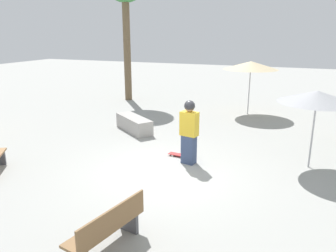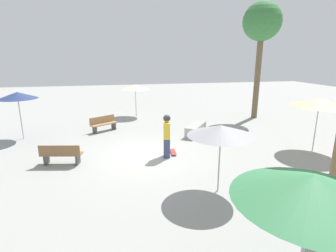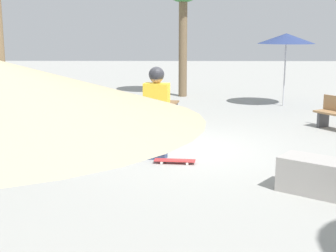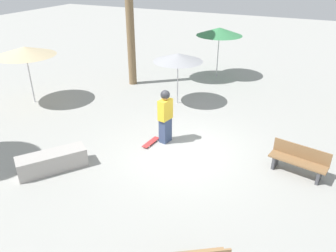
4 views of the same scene
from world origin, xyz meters
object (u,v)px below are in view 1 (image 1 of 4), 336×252
skateboard (181,155)px  shade_umbrella_tan (251,65)px  concrete_ledge (134,124)px  skater_main (189,130)px  bench_near (108,228)px  shade_umbrella_grey (317,97)px

skateboard → shade_umbrella_tan: bearing=-93.8°
concrete_ledge → skater_main: bearing=52.5°
concrete_ledge → shade_umbrella_tan: size_ratio=0.79×
concrete_ledge → shade_umbrella_tan: 6.03m
concrete_ledge → bench_near: size_ratio=1.17×
skater_main → skateboard: skater_main is taller
skater_main → bench_near: (4.25, -0.06, -0.57)m
skater_main → concrete_ledge: 3.78m
bench_near → shade_umbrella_tan: bearing=7.8°
concrete_ledge → shade_umbrella_tan: bearing=140.5°
bench_near → skateboard: bearing=15.4°
shade_umbrella_grey → shade_umbrella_tan: size_ratio=0.89×
shade_umbrella_grey → shade_umbrella_tan: shade_umbrella_tan is taller
concrete_ledge → shade_umbrella_tan: shade_umbrella_tan is taller
bench_near → skater_main: bearing=10.9°
shade_umbrella_grey → skateboard: bearing=-80.3°
skater_main → shade_umbrella_tan: 6.80m
skater_main → shade_umbrella_tan: (-6.65, 0.69, 1.23)m
skater_main → bench_near: bearing=101.1°
skater_main → shade_umbrella_grey: size_ratio=0.85×
shade_umbrella_tan → skateboard: bearing=-9.5°
skater_main → shade_umbrella_tan: size_ratio=0.76×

